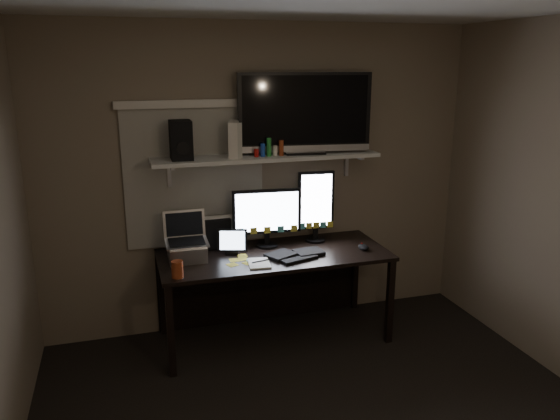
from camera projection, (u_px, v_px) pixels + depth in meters
name	position (u px, v px, depth m)	size (l,w,h in m)	color
back_wall	(261.00, 179.00, 4.51)	(3.60, 3.60, 0.00)	#7A6C58
window_blinds	(195.00, 178.00, 4.33)	(1.10, 0.02, 1.10)	#AFAA9D
desk	(270.00, 269.00, 4.46)	(1.80, 0.75, 0.73)	black
wall_shelf	(267.00, 157.00, 4.29)	(1.80, 0.35, 0.03)	silver
monitor_landscape	(267.00, 218.00, 4.40)	(0.56, 0.06, 0.49)	black
monitor_portrait	(316.00, 206.00, 4.52)	(0.30, 0.06, 0.61)	black
keyboard	(295.00, 254.00, 4.25)	(0.45, 0.18, 0.03)	black
mouse	(363.00, 247.00, 4.38)	(0.08, 0.12, 0.04)	black
notepad	(259.00, 263.00, 4.07)	(0.16, 0.22, 0.01)	silver
tablet	(232.00, 242.00, 4.26)	(0.23, 0.10, 0.20)	black
file_sorter	(217.00, 232.00, 4.39)	(0.21, 0.10, 0.27)	black
laptop	(187.00, 238.00, 4.10)	(0.32, 0.26, 0.36)	#B9B9BE
cup	(177.00, 269.00, 3.80)	(0.08, 0.08, 0.12)	#91371A
sticky_notes	(244.00, 259.00, 4.17)	(0.32, 0.23, 0.00)	gold
tv	(305.00, 113.00, 4.28)	(1.06, 0.19, 0.63)	black
game_console	(234.00, 139.00, 4.18)	(0.07, 0.23, 0.27)	beige
speaker	(181.00, 140.00, 4.06)	(0.16, 0.19, 0.29)	black
bottles	(269.00, 147.00, 4.22)	(0.22, 0.05, 0.14)	#A50F0C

